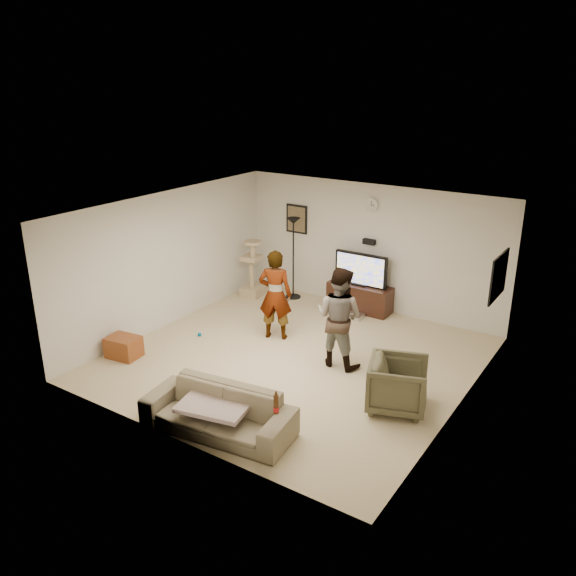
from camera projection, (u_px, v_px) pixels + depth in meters
The scene contains 24 objects.
floor at pixel (294, 359), 9.70m from camera, with size 5.50×5.50×0.02m, color #BFB483.
ceiling at pixel (294, 210), 8.83m from camera, with size 5.50×5.50×0.02m, color silver.
wall_back at pixel (370, 247), 11.42m from camera, with size 5.50×0.04×2.50m, color silver.
wall_front at pixel (172, 353), 7.11m from camera, with size 5.50×0.04×2.50m, color silver.
wall_left at pixel (168, 259), 10.68m from camera, with size 0.04×5.50×2.50m, color silver.
wall_right at pixel (466, 327), 7.84m from camera, with size 0.04×5.50×2.50m, color silver.
wall_clock at pixel (372, 205), 11.10m from camera, with size 0.26×0.26×0.04m, color white.
wall_speaker at pixel (369, 242), 11.32m from camera, with size 0.25×0.10×0.10m, color black.
picture_back at pixel (297, 219), 12.16m from camera, with size 0.42×0.03×0.52m, color brown.
picture_right at pixel (498, 276), 9.02m from camera, with size 0.03×0.78×0.62m, color #F59448.
tv_stand at pixel (360, 297), 11.60m from camera, with size 1.28×0.45×0.53m, color black.
console_box at pixel (353, 315), 11.33m from camera, with size 0.40×0.30×0.07m, color #BEBEBF.
tv at pixel (361, 269), 11.39m from camera, with size 1.09×0.08×0.65m, color black.
tv_screen at pixel (360, 270), 11.36m from camera, with size 1.00×0.01×0.57m, color gold.
floor_lamp at pixel (293, 259), 12.06m from camera, with size 0.32×0.32×1.70m, color black.
cat_tree at pixel (251, 268), 12.23m from camera, with size 0.40×0.40×1.24m, color tan.
person_left at pixel (275, 295), 10.20m from camera, with size 0.59×0.39×1.62m, color #949496.
person_right at pixel (339, 317), 9.23m from camera, with size 0.80×0.62×1.65m, color #3E518C.
sofa at pixel (218, 411), 7.63m from camera, with size 2.01×0.79×0.59m, color #73674F.
throw_blanket at pixel (216, 404), 7.61m from camera, with size 0.90×0.70×0.06m, color #C3A7A0.
beer_bottle at pixel (276, 404), 7.01m from camera, with size 0.06×0.06×0.25m, color #41220B.
armchair at pixel (398, 385), 8.13m from camera, with size 0.79×0.81×0.74m, color #48442E.
side_table at pixel (124, 347), 9.70m from camera, with size 0.53×0.40×0.35m, color brown.
toy_ball at pixel (200, 334), 10.50m from camera, with size 0.07×0.07×0.07m, color #006197.
Camera 1 is at (4.71, -7.31, 4.44)m, focal length 36.43 mm.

